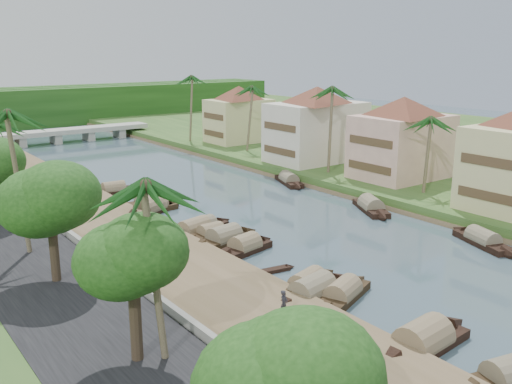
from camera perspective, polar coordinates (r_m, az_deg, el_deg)
ground at (r=48.47m, az=11.79°, el=-5.94°), size 220.00×220.00×0.00m
left_bank at (r=55.49m, az=-15.64°, el=-3.14°), size 10.00×180.00×0.80m
right_bank at (r=74.80m, az=10.10°, el=1.75°), size 16.00×180.00×1.20m
road at (r=53.17m, az=-24.22°, el=-4.31°), size 8.00×180.00×1.40m
retaining_wall at (r=53.96m, az=-19.85°, el=-2.91°), size 0.40×180.00×1.10m
far_right_fill at (r=104.52m, az=24.22°, el=4.22°), size 60.00×220.00×1.15m
treeline at (r=134.88m, az=-21.96°, el=7.89°), size 120.00×14.00×8.00m
bridge at (r=108.49m, az=-17.92°, el=5.72°), size 28.00×4.00×2.40m
building_mid at (r=70.68m, az=14.40°, el=5.37°), size 14.11×14.11×9.70m
building_far at (r=79.40m, az=6.06°, el=6.85°), size 15.59×15.59×10.20m
building_distant at (r=95.58m, az=-1.72°, el=7.85°), size 12.62×12.62×9.20m
sampan_1 at (r=34.35m, az=16.35°, el=-14.21°), size 9.02×2.74×2.59m
sampan_2 at (r=39.24m, az=8.69°, el=-10.07°), size 7.87×4.25×2.08m
sampan_3 at (r=39.24m, az=5.67°, el=-9.96°), size 9.06×3.43×2.37m
sampan_4 at (r=40.40m, az=5.19°, el=-9.23°), size 7.54×3.55×2.12m
sampan_5 at (r=47.45m, az=-1.11°, el=-5.54°), size 7.08×3.05×2.21m
sampan_6 at (r=49.51m, az=-3.18°, el=-4.70°), size 8.10×2.94×2.35m
sampan_7 at (r=52.10m, az=-6.19°, el=-3.80°), size 8.34×3.61×2.18m
sampan_8 at (r=50.84m, az=-4.51°, el=-4.22°), size 6.28×1.89×1.97m
sampan_9 at (r=52.65m, az=-5.50°, el=-3.59°), size 8.06×3.30×2.03m
sampan_10 at (r=59.75m, az=-10.27°, el=-1.59°), size 7.42×2.42×2.04m
sampan_11 at (r=59.57m, az=-10.42°, el=-1.63°), size 9.13×5.84×2.58m
sampan_12 at (r=62.23m, az=-10.77°, el=-0.99°), size 7.47×1.59×1.83m
sampan_13 at (r=68.29m, az=-14.04°, el=0.19°), size 7.43×2.08×2.04m
sampan_14 at (r=52.77m, az=21.72°, el=-4.52°), size 4.23×8.46×2.06m
sampan_15 at (r=60.34m, az=11.43°, el=-1.48°), size 5.53×8.44×2.29m
sampan_16 at (r=71.21m, az=3.32°, el=1.17°), size 4.46×8.57×2.10m
canoe_1 at (r=43.37m, az=1.42°, el=-7.93°), size 4.43×1.41×0.71m
canoe_2 at (r=53.80m, az=-7.94°, el=-3.62°), size 6.38×1.75×0.92m
palm_1 at (r=63.15m, az=16.93°, el=6.83°), size 3.20×3.20×9.53m
palm_2 at (r=71.26m, az=7.52°, el=10.03°), size 3.20×3.20×12.01m
palm_3 at (r=86.26m, az=-0.80°, el=10.28°), size 3.20×3.20×11.10m
palm_4 at (r=26.68m, az=-10.08°, el=0.47°), size 3.20×3.20×10.55m
palm_5 at (r=44.56m, az=-23.05°, el=7.03°), size 3.20×3.20×12.16m
palm_7 at (r=96.70m, az=-6.70°, el=11.21°), size 3.20×3.20×12.16m
tree_0 at (r=19.31m, az=3.19°, el=-18.47°), size 5.13×5.13×6.80m
tree_1 at (r=27.92m, az=-12.30°, el=-6.44°), size 4.53×4.53×7.32m
tree_2 at (r=39.03m, az=-19.95°, el=-0.77°), size 5.52×5.52×7.88m
tree_6 at (r=84.33m, az=7.63°, el=7.11°), size 4.04×4.04×6.80m
person_near at (r=34.58m, az=2.81°, el=-11.11°), size 0.75×0.65×1.72m
person_far at (r=47.36m, az=-10.18°, el=-4.33°), size 0.86×0.74×1.54m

